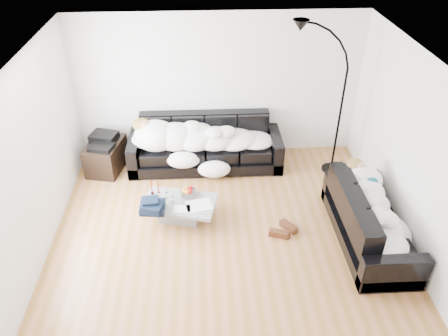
{
  "coord_description": "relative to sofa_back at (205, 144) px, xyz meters",
  "views": [
    {
      "loc": [
        -0.28,
        -4.87,
        4.4
      ],
      "look_at": [
        0.0,
        0.3,
        0.9
      ],
      "focal_mm": 35.0,
      "sensor_mm": 36.0,
      "label": 1
    }
  ],
  "objects": [
    {
      "name": "teal_cushion",
      "position": [
        2.23,
        -1.46,
        0.28
      ],
      "size": [
        0.42,
        0.38,
        0.2
      ],
      "primitive_type": "ellipsoid",
      "rotation": [
        0.0,
        0.0,
        0.24
      ],
      "color": "#0E5262",
      "rests_on": "sofa_right"
    },
    {
      "name": "wall_right",
      "position": [
        2.75,
        -1.77,
        0.86
      ],
      "size": [
        0.02,
        4.5,
        2.6
      ],
      "primitive_type": "cube",
      "color": "silver",
      "rests_on": "ground"
    },
    {
      "name": "coffee_table",
      "position": [
        -0.42,
        -1.48,
        -0.28
      ],
      "size": [
        1.2,
        0.86,
        0.32
      ],
      "primitive_type": "cube",
      "rotation": [
        0.0,
        0.0,
        -0.23
      ],
      "color": "#939699",
      "rests_on": "ground"
    },
    {
      "name": "av_cabinet",
      "position": [
        -1.76,
        -0.04,
        -0.17
      ],
      "size": [
        0.69,
        0.88,
        0.54
      ],
      "primitive_type": "cube",
      "rotation": [
        0.0,
        0.0,
        -0.22
      ],
      "color": "black",
      "rests_on": "ground"
    },
    {
      "name": "ceiling",
      "position": [
        0.25,
        -1.77,
        2.16
      ],
      "size": [
        5.0,
        5.0,
        0.0
      ],
      "primitive_type": "plane",
      "color": "white",
      "rests_on": "ground"
    },
    {
      "name": "newspaper_b",
      "position": [
        -0.38,
        -1.65,
        -0.12
      ],
      "size": [
        0.25,
        0.18,
        0.01
      ],
      "primitive_type": "cube",
      "rotation": [
        0.0,
        0.0,
        0.02
      ],
      "color": "silver",
      "rests_on": "coffee_table"
    },
    {
      "name": "floor_lamp",
      "position": [
        2.24,
        -0.29,
        0.73
      ],
      "size": [
        0.88,
        0.42,
        2.33
      ],
      "primitive_type": null,
      "rotation": [
        0.0,
        0.0,
        -0.1
      ],
      "color": "black",
      "rests_on": "ground"
    },
    {
      "name": "newspaper_a",
      "position": [
        -0.13,
        -1.58,
        -0.12
      ],
      "size": [
        0.43,
        0.36,
        0.01
      ],
      "primitive_type": "cube",
      "rotation": [
        0.0,
        0.0,
        0.21
      ],
      "color": "silver",
      "rests_on": "coffee_table"
    },
    {
      "name": "candle_right",
      "position": [
        -0.74,
        -1.25,
        -0.01
      ],
      "size": [
        0.05,
        0.05,
        0.22
      ],
      "primitive_type": "cylinder",
      "rotation": [
        0.0,
        0.0,
        -0.24
      ],
      "color": "maroon",
      "rests_on": "coffee_table"
    },
    {
      "name": "wine_glass_b",
      "position": [
        -0.73,
        -1.44,
        -0.04
      ],
      "size": [
        0.07,
        0.07,
        0.16
      ],
      "primitive_type": "cylinder",
      "rotation": [
        0.0,
        0.0,
        -0.11
      ],
      "color": "white",
      "rests_on": "coffee_table"
    },
    {
      "name": "sleeper_back",
      "position": [
        0.0,
        -0.05,
        0.21
      ],
      "size": [
        2.27,
        0.78,
        0.45
      ],
      "primitive_type": null,
      "color": "white",
      "rests_on": "sofa_back"
    },
    {
      "name": "wine_glass_c",
      "position": [
        -0.52,
        -1.47,
        -0.03
      ],
      "size": [
        0.08,
        0.08,
        0.18
      ],
      "primitive_type": "cylinder",
      "rotation": [
        0.0,
        0.0,
        0.05
      ],
      "color": "white",
      "rests_on": "coffee_table"
    },
    {
      "name": "shoes",
      "position": [
        1.1,
        -1.89,
        -0.38
      ],
      "size": [
        0.59,
        0.54,
        0.11
      ],
      "primitive_type": null,
      "rotation": [
        0.0,
        0.0,
        -0.53
      ],
      "color": "#472311",
      "rests_on": "ground"
    },
    {
      "name": "sofa_back",
      "position": [
        0.0,
        0.0,
        0.0
      ],
      "size": [
        2.68,
        0.93,
        0.88
      ],
      "primitive_type": "cube",
      "color": "black",
      "rests_on": "ground"
    },
    {
      "name": "candle_left",
      "position": [
        -0.84,
        -1.26,
        -0.0
      ],
      "size": [
        0.05,
        0.05,
        0.24
      ],
      "primitive_type": "cylinder",
      "rotation": [
        0.0,
        0.0,
        0.15
      ],
      "color": "maroon",
      "rests_on": "coffee_table"
    },
    {
      "name": "navy_jacket",
      "position": [
        -0.84,
        -1.68,
        0.05
      ],
      "size": [
        0.38,
        0.32,
        0.19
      ],
      "primitive_type": null,
      "rotation": [
        0.0,
        0.0,
        -0.0
      ],
      "color": "black",
      "rests_on": "coffee_table"
    },
    {
      "name": "wall_back",
      "position": [
        0.25,
        0.48,
        0.86
      ],
      "size": [
        5.0,
        0.02,
        2.6
      ],
      "primitive_type": "cube",
      "color": "silver",
      "rests_on": "ground"
    },
    {
      "name": "ground",
      "position": [
        0.25,
        -1.77,
        -0.44
      ],
      "size": [
        5.0,
        5.0,
        0.0
      ],
      "primitive_type": "plane",
      "color": "olive",
      "rests_on": "ground"
    },
    {
      "name": "sofa_right",
      "position": [
        2.29,
        -2.08,
        -0.03
      ],
      "size": [
        0.86,
        2.0,
        0.81
      ],
      "primitive_type": "cube",
      "rotation": [
        0.0,
        0.0,
        1.57
      ],
      "color": "black",
      "rests_on": "ground"
    },
    {
      "name": "sleeper_right",
      "position": [
        2.29,
        -2.08,
        0.19
      ],
      "size": [
        0.72,
        1.71,
        0.42
      ],
      "primitive_type": null,
      "rotation": [
        0.0,
        0.0,
        1.57
      ],
      "color": "white",
      "rests_on": "sofa_right"
    },
    {
      "name": "fruit_bowl",
      "position": [
        -0.29,
        -1.31,
        -0.05
      ],
      "size": [
        0.25,
        0.25,
        0.14
      ],
      "primitive_type": "cylinder",
      "rotation": [
        0.0,
        0.0,
        0.07
      ],
      "color": "white",
      "rests_on": "coffee_table"
    },
    {
      "name": "stereo",
      "position": [
        -1.76,
        -0.04,
        0.16
      ],
      "size": [
        0.52,
        0.45,
        0.13
      ],
      "primitive_type": "cube",
      "rotation": [
        0.0,
        0.0,
        -0.28
      ],
      "color": "black",
      "rests_on": "av_cabinet"
    },
    {
      "name": "wall_left",
      "position": [
        -2.25,
        -1.77,
        0.86
      ],
      "size": [
        0.02,
        4.5,
        2.6
      ],
      "primitive_type": "cube",
      "color": "silver",
      "rests_on": "ground"
    },
    {
      "name": "wine_glass_a",
      "position": [
        -0.61,
        -1.37,
        -0.04
      ],
      "size": [
        0.08,
        0.08,
        0.17
      ],
      "primitive_type": "cylinder",
      "rotation": [
        0.0,
        0.0,
        0.08
      ],
      "color": "white",
      "rests_on": "coffee_table"
    }
  ]
}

